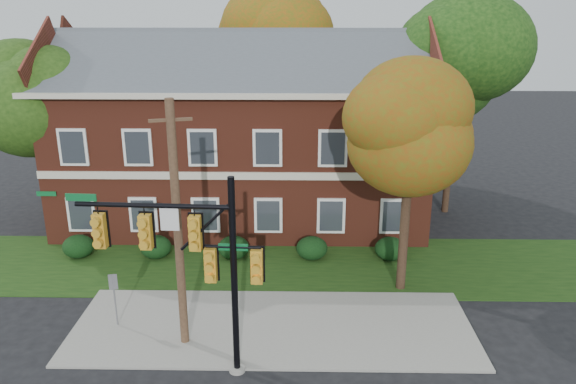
{
  "coord_description": "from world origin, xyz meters",
  "views": [
    {
      "loc": [
        0.84,
        -16.27,
        10.78
      ],
      "look_at": [
        0.5,
        3.0,
        4.39
      ],
      "focal_mm": 35.0,
      "sensor_mm": 36.0,
      "label": 1
    }
  ],
  "objects_px": {
    "hedge_far_left": "(78,246)",
    "hedge_left": "(156,247)",
    "apartment_building": "(242,126)",
    "tree_near_right": "(419,126)",
    "hedge_center": "(234,248)",
    "utility_pole": "(178,228)",
    "hedge_far_right": "(390,249)",
    "tree_right_rear": "(466,62)",
    "hedge_right": "(312,248)",
    "tree_left_rear": "(39,95)",
    "traffic_signal": "(195,255)",
    "sign_post": "(114,291)",
    "tree_far_rear": "(274,39)"
  },
  "relations": [
    {
      "from": "hedge_center",
      "to": "hedge_far_left",
      "type": "bearing_deg",
      "value": 180.0
    },
    {
      "from": "apartment_building",
      "to": "utility_pole",
      "type": "bearing_deg",
      "value": -94.36
    },
    {
      "from": "hedge_right",
      "to": "sign_post",
      "type": "distance_m",
      "value": 9.08
    },
    {
      "from": "hedge_right",
      "to": "sign_post",
      "type": "height_order",
      "value": "sign_post"
    },
    {
      "from": "tree_right_rear",
      "to": "sign_post",
      "type": "height_order",
      "value": "tree_right_rear"
    },
    {
      "from": "hedge_far_right",
      "to": "traffic_signal",
      "type": "bearing_deg",
      "value": -131.21
    },
    {
      "from": "tree_left_rear",
      "to": "traffic_signal",
      "type": "relative_size",
      "value": 1.41
    },
    {
      "from": "hedge_far_left",
      "to": "hedge_left",
      "type": "bearing_deg",
      "value": 0.0
    },
    {
      "from": "hedge_far_right",
      "to": "tree_left_rear",
      "type": "bearing_deg",
      "value": 166.11
    },
    {
      "from": "tree_near_right",
      "to": "traffic_signal",
      "type": "height_order",
      "value": "tree_near_right"
    },
    {
      "from": "hedge_far_left",
      "to": "hedge_left",
      "type": "height_order",
      "value": "same"
    },
    {
      "from": "hedge_far_right",
      "to": "hedge_far_left",
      "type": "bearing_deg",
      "value": 180.0
    },
    {
      "from": "tree_near_right",
      "to": "tree_far_rear",
      "type": "distance_m",
      "value": 17.12
    },
    {
      "from": "tree_near_right",
      "to": "sign_post",
      "type": "distance_m",
      "value": 12.3
    },
    {
      "from": "apartment_building",
      "to": "sign_post",
      "type": "relative_size",
      "value": 9.22
    },
    {
      "from": "hedge_right",
      "to": "tree_near_right",
      "type": "distance_m",
      "value": 7.72
    },
    {
      "from": "hedge_center",
      "to": "tree_near_right",
      "type": "bearing_deg",
      "value": -21.42
    },
    {
      "from": "hedge_right",
      "to": "tree_far_rear",
      "type": "distance_m",
      "value": 15.66
    },
    {
      "from": "hedge_center",
      "to": "tree_right_rear",
      "type": "xyz_separation_m",
      "value": [
        11.31,
        6.11,
        7.6
      ]
    },
    {
      "from": "hedge_left",
      "to": "utility_pole",
      "type": "xyz_separation_m",
      "value": [
        2.59,
        -6.7,
        3.66
      ]
    },
    {
      "from": "traffic_signal",
      "to": "hedge_right",
      "type": "bearing_deg",
      "value": 68.78
    },
    {
      "from": "hedge_far_right",
      "to": "tree_near_right",
      "type": "bearing_deg",
      "value": -85.48
    },
    {
      "from": "tree_right_rear",
      "to": "utility_pole",
      "type": "height_order",
      "value": "tree_right_rear"
    },
    {
      "from": "hedge_far_right",
      "to": "apartment_building",
      "type": "bearing_deg",
      "value": 143.11
    },
    {
      "from": "sign_post",
      "to": "hedge_far_right",
      "type": "bearing_deg",
      "value": 15.01
    },
    {
      "from": "tree_far_rear",
      "to": "traffic_signal",
      "type": "xyz_separation_m",
      "value": [
        -1.48,
        -21.24,
        -4.92
      ]
    },
    {
      "from": "tree_right_rear",
      "to": "utility_pole",
      "type": "relative_size",
      "value": 1.29
    },
    {
      "from": "apartment_building",
      "to": "utility_pole",
      "type": "relative_size",
      "value": 2.28
    },
    {
      "from": "hedge_right",
      "to": "traffic_signal",
      "type": "relative_size",
      "value": 0.22
    },
    {
      "from": "hedge_far_right",
      "to": "sign_post",
      "type": "relative_size",
      "value": 0.69
    },
    {
      "from": "tree_right_rear",
      "to": "hedge_right",
      "type": "bearing_deg",
      "value": -141.98
    },
    {
      "from": "hedge_far_left",
      "to": "hedge_left",
      "type": "relative_size",
      "value": 1.0
    },
    {
      "from": "hedge_right",
      "to": "tree_near_right",
      "type": "height_order",
      "value": "tree_near_right"
    },
    {
      "from": "tree_near_right",
      "to": "utility_pole",
      "type": "height_order",
      "value": "tree_near_right"
    },
    {
      "from": "hedge_far_left",
      "to": "utility_pole",
      "type": "bearing_deg",
      "value": -47.74
    },
    {
      "from": "tree_right_rear",
      "to": "hedge_far_left",
      "type": "bearing_deg",
      "value": -161.55
    },
    {
      "from": "apartment_building",
      "to": "traffic_signal",
      "type": "relative_size",
      "value": 2.98
    },
    {
      "from": "tree_left_rear",
      "to": "sign_post",
      "type": "height_order",
      "value": "tree_left_rear"
    },
    {
      "from": "apartment_building",
      "to": "tree_near_right",
      "type": "distance_m",
      "value": 10.97
    },
    {
      "from": "hedge_right",
      "to": "hedge_left",
      "type": "bearing_deg",
      "value": 180.0
    },
    {
      "from": "apartment_building",
      "to": "tree_far_rear",
      "type": "height_order",
      "value": "tree_far_rear"
    },
    {
      "from": "hedge_far_left",
      "to": "hedge_center",
      "type": "relative_size",
      "value": 1.0
    },
    {
      "from": "hedge_far_right",
      "to": "hedge_left",
      "type": "bearing_deg",
      "value": 180.0
    },
    {
      "from": "hedge_center",
      "to": "tree_near_right",
      "type": "height_order",
      "value": "tree_near_right"
    },
    {
      "from": "hedge_far_right",
      "to": "tree_right_rear",
      "type": "xyz_separation_m",
      "value": [
        4.31,
        6.11,
        7.6
      ]
    },
    {
      "from": "hedge_right",
      "to": "hedge_far_left",
      "type": "bearing_deg",
      "value": 180.0
    },
    {
      "from": "hedge_right",
      "to": "tree_near_right",
      "type": "relative_size",
      "value": 0.16
    },
    {
      "from": "hedge_far_left",
      "to": "traffic_signal",
      "type": "bearing_deg",
      "value": -49.86
    },
    {
      "from": "hedge_right",
      "to": "tree_right_rear",
      "type": "distance_m",
      "value": 12.5
    },
    {
      "from": "hedge_center",
      "to": "utility_pole",
      "type": "height_order",
      "value": "utility_pole"
    }
  ]
}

